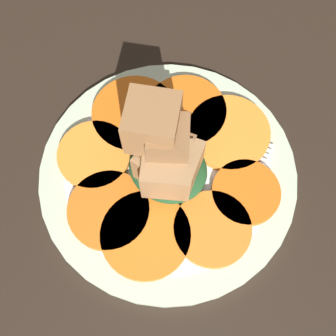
# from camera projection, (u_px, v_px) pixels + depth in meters

# --- Properties ---
(table_slab) EXTENTS (1.20, 1.20, 0.02)m
(table_slab) POSITION_uv_depth(u_px,v_px,m) (168.00, 178.00, 0.48)
(table_slab) COLOR black
(table_slab) RESTS_ON ground
(plate) EXTENTS (0.28, 0.28, 0.01)m
(plate) POSITION_uv_depth(u_px,v_px,m) (168.00, 173.00, 0.47)
(plate) COLOR beige
(plate) RESTS_ON table_slab
(carrot_slice_0) EXTENTS (0.09, 0.09, 0.01)m
(carrot_slice_0) POSITION_uv_depth(u_px,v_px,m) (109.00, 210.00, 0.44)
(carrot_slice_0) COLOR orange
(carrot_slice_0) RESTS_ON plate
(carrot_slice_1) EXTENTS (0.09, 0.09, 0.01)m
(carrot_slice_1) POSITION_uv_depth(u_px,v_px,m) (146.00, 235.00, 0.43)
(carrot_slice_1) COLOR orange
(carrot_slice_1) RESTS_ON plate
(carrot_slice_2) EXTENTS (0.08, 0.08, 0.01)m
(carrot_slice_2) POSITION_uv_depth(u_px,v_px,m) (212.00, 229.00, 0.43)
(carrot_slice_2) COLOR orange
(carrot_slice_2) RESTS_ON plate
(carrot_slice_3) EXTENTS (0.07, 0.07, 0.01)m
(carrot_slice_3) POSITION_uv_depth(u_px,v_px,m) (246.00, 192.00, 0.45)
(carrot_slice_3) COLOR orange
(carrot_slice_3) RESTS_ON plate
(carrot_slice_4) EXTENTS (0.09, 0.09, 0.01)m
(carrot_slice_4) POSITION_uv_depth(u_px,v_px,m) (229.00, 132.00, 0.48)
(carrot_slice_4) COLOR orange
(carrot_slice_4) RESTS_ON plate
(carrot_slice_5) EXTENTS (0.09, 0.09, 0.01)m
(carrot_slice_5) POSITION_uv_depth(u_px,v_px,m) (186.00, 111.00, 0.49)
(carrot_slice_5) COLOR orange
(carrot_slice_5) RESTS_ON plate
(carrot_slice_6) EXTENTS (0.10, 0.10, 0.01)m
(carrot_slice_6) POSITION_uv_depth(u_px,v_px,m) (135.00, 113.00, 0.49)
(carrot_slice_6) COLOR orange
(carrot_slice_6) RESTS_ON plate
(carrot_slice_7) EXTENTS (0.08, 0.08, 0.01)m
(carrot_slice_7) POSITION_uv_depth(u_px,v_px,m) (94.00, 155.00, 0.47)
(carrot_slice_7) COLOR orange
(carrot_slice_7) RESTS_ON plate
(center_pile) EXTENTS (0.09, 0.09, 0.12)m
(center_pile) POSITION_uv_depth(u_px,v_px,m) (165.00, 157.00, 0.42)
(center_pile) COLOR #1E4723
(center_pile) RESTS_ON plate
(fork) EXTENTS (0.19, 0.05, 0.00)m
(fork) POSITION_uv_depth(u_px,v_px,m) (195.00, 124.00, 0.48)
(fork) COLOR silver
(fork) RESTS_ON plate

